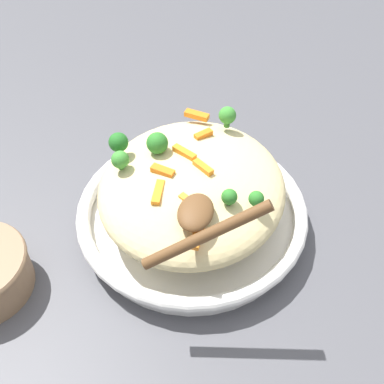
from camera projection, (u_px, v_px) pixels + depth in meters
ground_plane at (192, 225)px, 0.67m from camera, size 2.40×2.40×0.00m
serving_bowl at (192, 214)px, 0.65m from camera, size 0.31×0.31×0.04m
pasta_mound at (192, 187)px, 0.61m from camera, size 0.26×0.24×0.07m
carrot_piece_0 at (189, 201)px, 0.55m from camera, size 0.02×0.03×0.01m
carrot_piece_1 at (158, 192)px, 0.56m from camera, size 0.04×0.01×0.01m
carrot_piece_2 at (204, 165)px, 0.59m from camera, size 0.02×0.03×0.01m
carrot_piece_3 at (197, 237)px, 0.52m from camera, size 0.03×0.01×0.01m
carrot_piece_4 at (207, 135)px, 0.63m from camera, size 0.02×0.02×0.01m
carrot_piece_5 at (163, 171)px, 0.58m from camera, size 0.02×0.03×0.01m
carrot_piece_6 at (197, 115)px, 0.67m from camera, size 0.02×0.04×0.01m
carrot_piece_7 at (184, 152)px, 0.60m from camera, size 0.02×0.03×0.01m
broccoli_floret_0 at (229, 197)px, 0.55m from camera, size 0.02×0.02×0.02m
broccoli_floret_1 at (256, 199)px, 0.54m from camera, size 0.02×0.02×0.02m
broccoli_floret_2 at (119, 143)px, 0.61m from camera, size 0.03×0.03×0.03m
broccoli_floret_3 at (227, 116)px, 0.64m from camera, size 0.02×0.02×0.03m
broccoli_floret_4 at (120, 160)px, 0.59m from camera, size 0.02×0.02×0.03m
broccoli_floret_5 at (157, 143)px, 0.60m from camera, size 0.03×0.03×0.03m
serving_spoon at (199, 219)px, 0.51m from camera, size 0.11×0.12×0.08m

